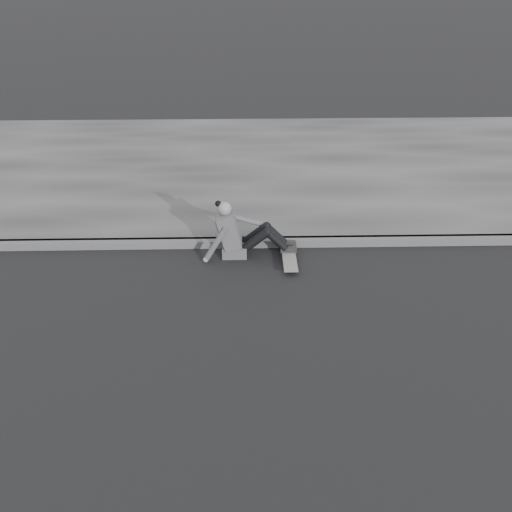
% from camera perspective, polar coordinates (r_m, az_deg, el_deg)
% --- Properties ---
extents(ground, '(80.00, 80.00, 0.00)m').
position_cam_1_polar(ground, '(6.75, 9.59, -9.80)').
color(ground, black).
rests_on(ground, ground).
extents(curb, '(24.00, 0.16, 0.12)m').
position_cam_1_polar(curb, '(8.81, 6.85, 1.45)').
color(curb, '#4F4F4F').
rests_on(curb, ground).
extents(sidewalk, '(24.00, 6.00, 0.12)m').
position_cam_1_polar(sidewalk, '(11.52, 4.95, 8.83)').
color(sidewalk, '#3E3E3E').
rests_on(sidewalk, ground).
extents(skateboard, '(0.20, 0.78, 0.09)m').
position_cam_1_polar(skateboard, '(8.31, 3.35, -0.21)').
color(skateboard, '#9D9D97').
rests_on(skateboard, ground).
extents(seated_woman, '(1.38, 0.46, 0.88)m').
position_cam_1_polar(seated_woman, '(8.36, -1.75, 2.30)').
color(seated_woman, '#4D4D4F').
rests_on(seated_woman, ground).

